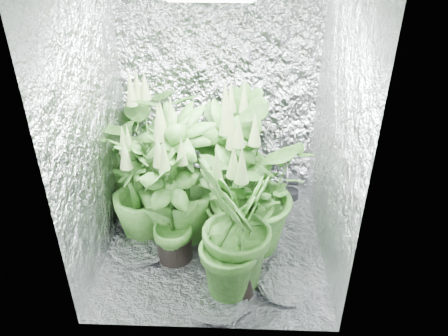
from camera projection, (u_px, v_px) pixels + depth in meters
name	position (u px, v px, depth m)	size (l,w,h in m)	color
ground	(215.00, 242.00, 3.37)	(1.60, 1.60, 0.00)	silver
walls	(213.00, 124.00, 2.85)	(1.62, 1.62, 2.00)	silver
plant_a	(146.00, 145.00, 3.56)	(1.18, 1.18, 1.16)	black
plant_b	(227.00, 174.00, 3.22)	(0.77, 0.77, 1.12)	black
plant_c	(238.00, 152.00, 3.56)	(0.67, 0.67, 1.09)	black
plant_d	(141.00, 190.00, 3.24)	(0.65, 0.65, 0.91)	black
plant_e	(245.00, 191.00, 3.04)	(1.06, 1.06, 1.09)	black
plant_f	(172.00, 207.00, 2.99)	(0.65, 0.65, 0.99)	black
plant_g	(235.00, 230.00, 2.67)	(0.62, 0.62, 1.11)	black
plant_h	(178.00, 179.00, 3.16)	(0.79, 0.79, 1.13)	black
circulation_fan	(289.00, 184.00, 3.80)	(0.13, 0.30, 0.34)	black
plant_label	(244.00, 261.00, 2.76)	(0.04, 0.01, 0.07)	white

